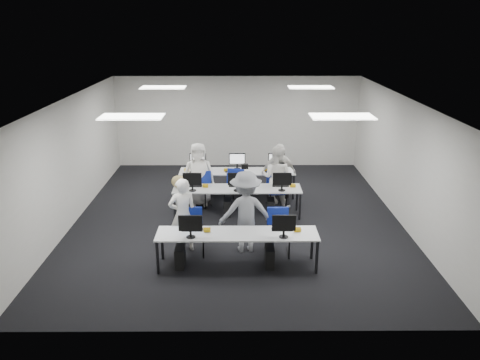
{
  "coord_description": "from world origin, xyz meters",
  "views": [
    {
      "loc": [
        0.01,
        -10.79,
        4.74
      ],
      "look_at": [
        0.07,
        0.04,
        1.0
      ],
      "focal_mm": 35.0,
      "sensor_mm": 36.0,
      "label": 1
    }
  ],
  "objects_px": {
    "chair_6": "(237,194)",
    "chair_7": "(276,192)",
    "chair_2": "(201,195)",
    "student_3": "(278,173)",
    "desk_front": "(237,235)",
    "photographer": "(246,212)",
    "student_1": "(276,177)",
    "chair_0": "(193,240)",
    "student_0": "(183,215)",
    "chair_5": "(202,193)",
    "chair_3": "(234,195)",
    "chair_4": "(277,198)",
    "desk_mid": "(237,190)",
    "chair_1": "(278,240)",
    "student_2": "(199,175)"
  },
  "relations": [
    {
      "from": "student_0",
      "to": "chair_0",
      "type": "bearing_deg",
      "value": 127.86
    },
    {
      "from": "chair_0",
      "to": "chair_2",
      "type": "height_order",
      "value": "chair_0"
    },
    {
      "from": "desk_front",
      "to": "chair_7",
      "type": "height_order",
      "value": "chair_7"
    },
    {
      "from": "chair_1",
      "to": "student_1",
      "type": "xyz_separation_m",
      "value": [
        0.17,
        2.62,
        0.52
      ]
    },
    {
      "from": "chair_5",
      "to": "chair_2",
      "type": "bearing_deg",
      "value": -112.53
    },
    {
      "from": "chair_4",
      "to": "chair_7",
      "type": "relative_size",
      "value": 1.03
    },
    {
      "from": "student_3",
      "to": "chair_5",
      "type": "bearing_deg",
      "value": 171.0
    },
    {
      "from": "chair_2",
      "to": "chair_6",
      "type": "distance_m",
      "value": 0.98
    },
    {
      "from": "chair_1",
      "to": "desk_front",
      "type": "bearing_deg",
      "value": -148.05
    },
    {
      "from": "chair_0",
      "to": "chair_2",
      "type": "relative_size",
      "value": 1.07
    },
    {
      "from": "chair_2",
      "to": "student_3",
      "type": "bearing_deg",
      "value": 19.4
    },
    {
      "from": "chair_0",
      "to": "chair_7",
      "type": "height_order",
      "value": "chair_0"
    },
    {
      "from": "photographer",
      "to": "student_1",
      "type": "bearing_deg",
      "value": -115.76
    },
    {
      "from": "chair_0",
      "to": "photographer",
      "type": "distance_m",
      "value": 1.28
    },
    {
      "from": "chair_2",
      "to": "student_0",
      "type": "distance_m",
      "value": 2.62
    },
    {
      "from": "chair_1",
      "to": "chair_7",
      "type": "bearing_deg",
      "value": 86.42
    },
    {
      "from": "student_1",
      "to": "student_2",
      "type": "height_order",
      "value": "student_2"
    },
    {
      "from": "desk_mid",
      "to": "student_2",
      "type": "distance_m",
      "value": 1.26
    },
    {
      "from": "chair_3",
      "to": "student_1",
      "type": "xyz_separation_m",
      "value": [
        1.11,
        -0.11,
        0.53
      ]
    },
    {
      "from": "chair_5",
      "to": "chair_7",
      "type": "xyz_separation_m",
      "value": [
        2.02,
        0.14,
        -0.02
      ]
    },
    {
      "from": "chair_6",
      "to": "chair_7",
      "type": "relative_size",
      "value": 0.98
    },
    {
      "from": "chair_1",
      "to": "student_1",
      "type": "relative_size",
      "value": 0.59
    },
    {
      "from": "chair_4",
      "to": "student_1",
      "type": "height_order",
      "value": "student_1"
    },
    {
      "from": "chair_2",
      "to": "chair_5",
      "type": "xyz_separation_m",
      "value": [
        0.02,
        0.11,
        0.02
      ]
    },
    {
      "from": "desk_mid",
      "to": "chair_4",
      "type": "distance_m",
      "value": 1.19
    },
    {
      "from": "chair_6",
      "to": "photographer",
      "type": "bearing_deg",
      "value": -65.49
    },
    {
      "from": "chair_1",
      "to": "student_1",
      "type": "height_order",
      "value": "student_1"
    },
    {
      "from": "desk_front",
      "to": "photographer",
      "type": "height_order",
      "value": "photographer"
    },
    {
      "from": "desk_mid",
      "to": "chair_7",
      "type": "xyz_separation_m",
      "value": [
        1.06,
        0.92,
        -0.39
      ]
    },
    {
      "from": "chair_5",
      "to": "chair_6",
      "type": "bearing_deg",
      "value": -13.6
    },
    {
      "from": "student_1",
      "to": "chair_7",
      "type": "bearing_deg",
      "value": -73.25
    },
    {
      "from": "chair_5",
      "to": "student_0",
      "type": "height_order",
      "value": "student_0"
    },
    {
      "from": "chair_7",
      "to": "student_3",
      "type": "bearing_deg",
      "value": 15.75
    },
    {
      "from": "chair_1",
      "to": "student_2",
      "type": "height_order",
      "value": "student_2"
    },
    {
      "from": "student_0",
      "to": "photographer",
      "type": "relative_size",
      "value": 0.92
    },
    {
      "from": "photographer",
      "to": "chair_7",
      "type": "bearing_deg",
      "value": -114.1
    },
    {
      "from": "student_1",
      "to": "chair_4",
      "type": "bearing_deg",
      "value": 119.28
    },
    {
      "from": "desk_front",
      "to": "chair_1",
      "type": "bearing_deg",
      "value": 31.67
    },
    {
      "from": "chair_3",
      "to": "student_1",
      "type": "bearing_deg",
      "value": 6.85
    },
    {
      "from": "chair_0",
      "to": "chair_4",
      "type": "height_order",
      "value": "chair_0"
    },
    {
      "from": "chair_3",
      "to": "chair_4",
      "type": "distance_m",
      "value": 1.14
    },
    {
      "from": "chair_1",
      "to": "chair_4",
      "type": "bearing_deg",
      "value": 86.22
    },
    {
      "from": "chair_5",
      "to": "student_1",
      "type": "bearing_deg",
      "value": -19.85
    },
    {
      "from": "chair_2",
      "to": "student_0",
      "type": "bearing_deg",
      "value": -81.28
    },
    {
      "from": "student_2",
      "to": "student_3",
      "type": "height_order",
      "value": "student_2"
    },
    {
      "from": "chair_6",
      "to": "student_1",
      "type": "bearing_deg",
      "value": 8.28
    },
    {
      "from": "desk_mid",
      "to": "chair_0",
      "type": "relative_size",
      "value": 3.3
    },
    {
      "from": "desk_front",
      "to": "student_3",
      "type": "xyz_separation_m",
      "value": [
        1.11,
        3.52,
        0.14
      ]
    },
    {
      "from": "chair_2",
      "to": "chair_6",
      "type": "height_order",
      "value": "chair_6"
    },
    {
      "from": "desk_front",
      "to": "chair_5",
      "type": "bearing_deg",
      "value": 105.85
    }
  ]
}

